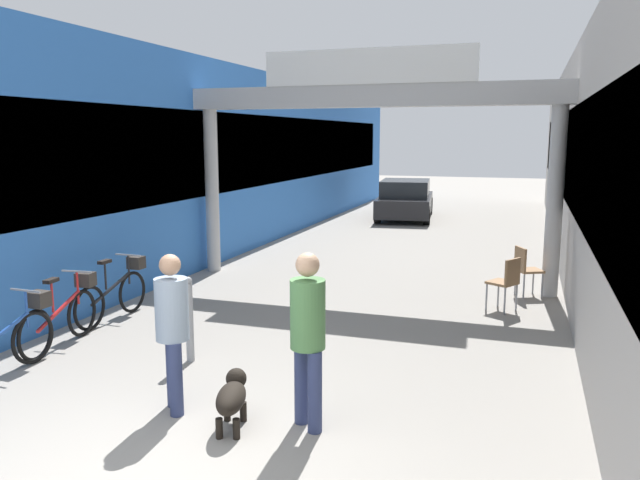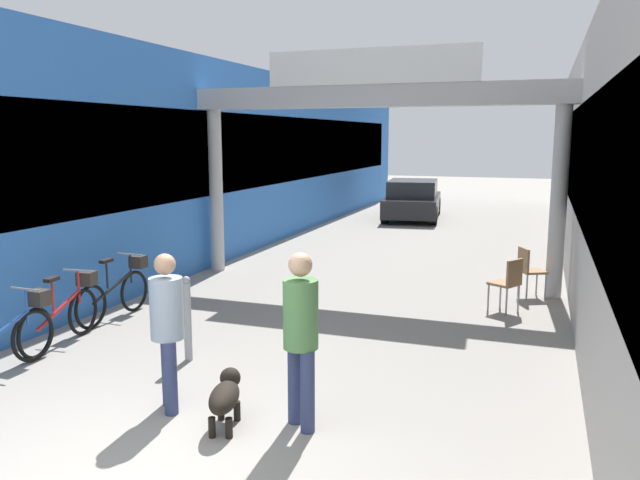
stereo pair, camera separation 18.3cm
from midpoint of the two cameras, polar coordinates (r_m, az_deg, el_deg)
name	(u,v)px [view 2 (the right image)]	position (r m, az deg, el deg)	size (l,w,h in m)	color
storefront_left	(221,158)	(17.05, -8.73, 7.40)	(3.00, 26.00, 4.45)	blue
arcade_sign_gateway	(372,118)	(11.91, 5.23, 11.02)	(7.40, 0.47, 4.40)	#B2B2B2
pedestrian_with_dog	(301,329)	(6.03, -0.90, -8.12)	(0.48, 0.48, 1.75)	navy
pedestrian_companion	(167,322)	(6.60, -13.03, -7.31)	(0.48, 0.48, 1.66)	navy
dog_on_leash	(226,395)	(6.34, -7.79, -13.88)	(0.43, 0.73, 0.52)	black
bicycle_blue_nearest	(6,337)	(8.42, -26.22, -7.99)	(0.46, 1.69, 0.98)	black
bicycle_red_second	(65,312)	(9.24, -21.75, -6.18)	(0.46, 1.69, 0.98)	black
bicycle_black_third	(118,291)	(10.24, -17.51, -4.44)	(0.46, 1.69, 0.98)	black
bollard_post_metal	(187,318)	(8.08, -11.39, -7.01)	(0.10, 0.10, 1.10)	gray
cafe_chair_wood_nearer	(509,280)	(10.49, 17.34, -3.53)	(0.55, 0.55, 0.89)	gray
cafe_chair_wood_farther	(529,267)	(11.59, 18.96, -2.39)	(0.53, 0.53, 0.89)	gray
parked_car_black	(413,200)	(21.69, 8.71, 3.64)	(2.22, 4.18, 1.33)	black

